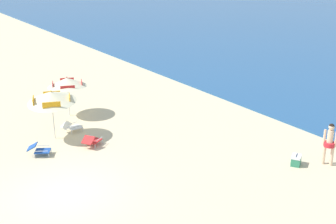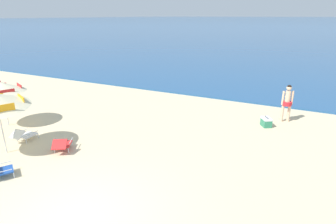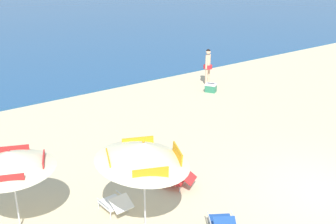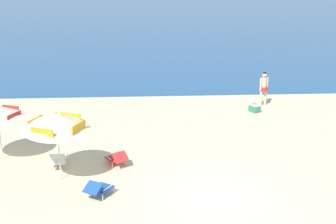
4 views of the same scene
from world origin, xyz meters
The scene contains 7 objects.
ground_plane centered at (0.00, 0.00, 0.00)m, with size 800.00×800.00×0.00m, color beige.
ocean_water centered at (0.00, 411.37, 0.05)m, with size 800.00×800.00×0.10m, color #235184.
beach_umbrella_striped_second centered at (-7.09, 3.32, 1.75)m, with size 2.42×2.42×2.03m.
lounge_chair_under_umbrella centered at (-3.02, 2.54, 0.27)m, with size 0.91×1.03×0.53m.
lounge_chair_facing_sea centered at (-4.99, 2.51, 0.27)m, with size 0.61×0.93×0.53m.
person_standing_near_shore centered at (3.90, 9.29, 1.00)m, with size 0.47×0.42×1.72m.
cooler_box centered at (3.22, 8.27, 0.20)m, with size 0.56×0.60×0.43m.
Camera 2 is at (4.39, -3.87, 4.65)m, focal length 29.78 mm.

